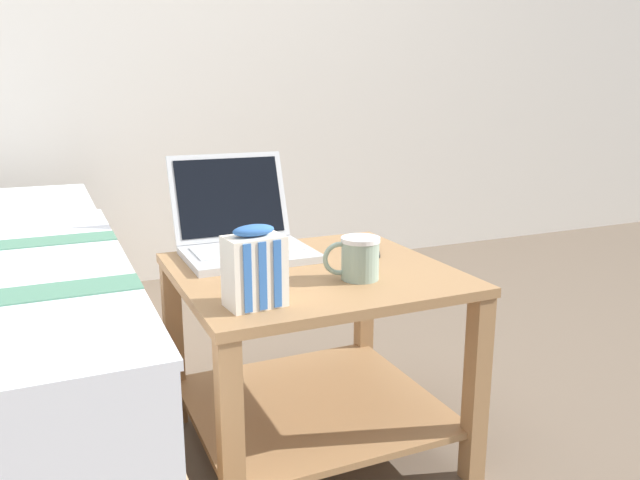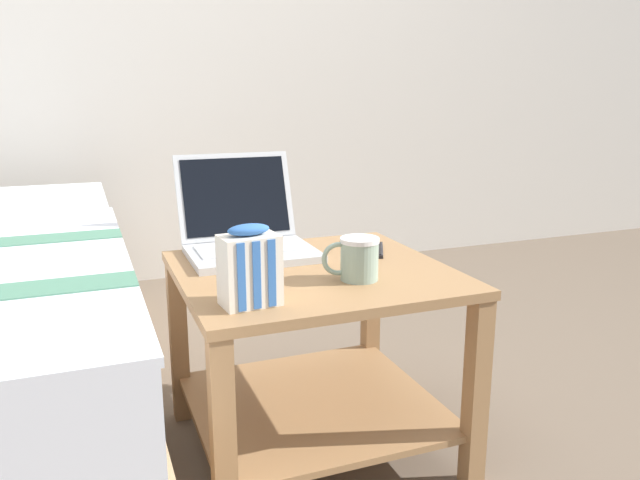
{
  "view_description": "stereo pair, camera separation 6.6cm",
  "coord_description": "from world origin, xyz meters",
  "px_view_note": "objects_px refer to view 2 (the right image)",
  "views": [
    {
      "loc": [
        -0.56,
        -1.29,
        0.88
      ],
      "look_at": [
        0.0,
        -0.04,
        0.55
      ],
      "focal_mm": 35.0,
      "sensor_mm": 36.0,
      "label": 1
    },
    {
      "loc": [
        -0.49,
        -1.31,
        0.88
      ],
      "look_at": [
        0.0,
        -0.04,
        0.55
      ],
      "focal_mm": 35.0,
      "sensor_mm": 36.0,
      "label": 2
    }
  ],
  "objects_px": {
    "mug_front_left": "(358,257)",
    "snack_bag": "(250,268)",
    "laptop": "(246,234)",
    "cell_phone": "(369,250)"
  },
  "relations": [
    {
      "from": "laptop",
      "to": "mug_front_left",
      "type": "distance_m",
      "value": 0.36
    },
    {
      "from": "laptop",
      "to": "cell_phone",
      "type": "distance_m",
      "value": 0.32
    },
    {
      "from": "mug_front_left",
      "to": "cell_phone",
      "type": "bearing_deg",
      "value": 58.57
    },
    {
      "from": "laptop",
      "to": "cell_phone",
      "type": "relative_size",
      "value": 2.04
    },
    {
      "from": "laptop",
      "to": "snack_bag",
      "type": "xyz_separation_m",
      "value": [
        -0.1,
        -0.4,
        0.03
      ]
    },
    {
      "from": "mug_front_left",
      "to": "snack_bag",
      "type": "height_order",
      "value": "snack_bag"
    },
    {
      "from": "cell_phone",
      "to": "snack_bag",
      "type": "bearing_deg",
      "value": -144.0
    },
    {
      "from": "mug_front_left",
      "to": "cell_phone",
      "type": "relative_size",
      "value": 0.8
    },
    {
      "from": "mug_front_left",
      "to": "cell_phone",
      "type": "distance_m",
      "value": 0.25
    },
    {
      "from": "mug_front_left",
      "to": "snack_bag",
      "type": "relative_size",
      "value": 0.78
    }
  ]
}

